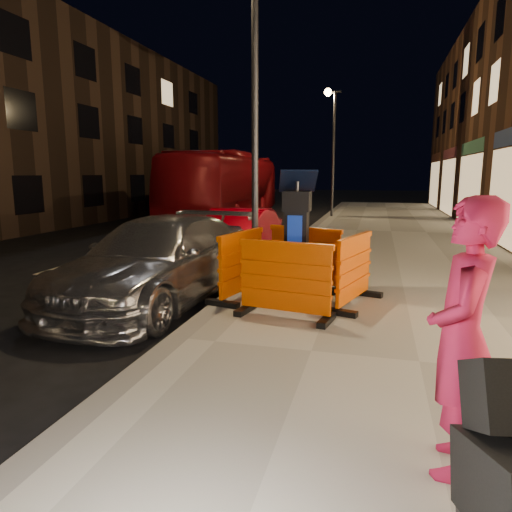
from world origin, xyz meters
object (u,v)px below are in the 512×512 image
(man, at_px, (462,338))
(car_silver, at_px, (161,301))
(parking_kiosk, at_px, (296,241))
(barrier_kerbside, at_px, (242,265))
(barrier_back, at_px, (305,257))
(barrier_bldgside, at_px, (354,270))
(barrier_front, at_px, (285,280))
(car_red, at_px, (236,263))
(bus_doubledecker, at_px, (227,220))

(man, bearing_deg, car_silver, -122.92)
(car_silver, height_order, man, man)
(parking_kiosk, height_order, barrier_kerbside, parking_kiosk)
(parking_kiosk, bearing_deg, man, -50.79)
(barrier_back, xyz_separation_m, man, (1.88, -5.06, 0.42))
(barrier_back, height_order, barrier_kerbside, same)
(parking_kiosk, distance_m, barrier_bldgside, 1.05)
(barrier_front, xyz_separation_m, car_red, (-2.18, 4.57, -0.72))
(barrier_front, distance_m, car_red, 5.11)
(car_silver, bearing_deg, bus_doubledecker, 108.03)
(parking_kiosk, relative_size, car_silver, 0.40)
(barrier_back, relative_size, man, 0.74)
(barrier_kerbside, xyz_separation_m, barrier_bldgside, (1.90, 0.00, 0.00))
(bus_doubledecker, bearing_deg, man, -69.24)
(barrier_back, relative_size, barrier_bldgside, 1.00)
(barrier_bldgside, relative_size, car_silver, 0.29)
(car_red, bearing_deg, man, -60.95)
(barrier_back, relative_size, car_red, 0.35)
(barrier_front, relative_size, car_red, 0.35)
(barrier_back, xyz_separation_m, barrier_bldgside, (0.95, -0.95, 0.00))
(bus_doubledecker, bearing_deg, parking_kiosk, -69.66)
(barrier_back, relative_size, bus_doubledecker, 0.12)
(barrier_kerbside, bearing_deg, barrier_back, -32.36)
(bus_doubledecker, bearing_deg, barrier_bldgside, -66.47)
(barrier_kerbside, xyz_separation_m, car_red, (-1.23, 3.62, -0.72))
(barrier_back, bearing_deg, man, -51.99)
(barrier_front, height_order, car_red, barrier_front)
(barrier_kerbside, height_order, man, man)
(car_silver, relative_size, car_red, 1.23)
(parking_kiosk, distance_m, bus_doubledecker, 15.44)
(bus_doubledecker, bearing_deg, car_silver, -78.62)
(barrier_kerbside, relative_size, barrier_bldgside, 1.00)
(parking_kiosk, xyz_separation_m, bus_doubledecker, (-5.95, 14.20, -1.17))
(barrier_back, relative_size, car_silver, 0.29)
(barrier_front, height_order, bus_doubledecker, bus_doubledecker)
(bus_doubledecker, distance_m, man, 19.94)
(barrier_front, height_order, car_silver, barrier_front)
(barrier_front, relative_size, barrier_bldgside, 1.00)
(barrier_back, bearing_deg, barrier_kerbside, -117.36)
(barrier_bldgside, distance_m, bus_doubledecker, 15.80)
(barrier_bldgside, height_order, car_silver, barrier_bldgside)
(parking_kiosk, distance_m, car_silver, 2.71)
(parking_kiosk, xyz_separation_m, car_red, (-2.18, 3.62, -1.17))
(car_silver, distance_m, bus_doubledecker, 14.74)
(car_silver, relative_size, bus_doubledecker, 0.44)
(barrier_front, height_order, barrier_back, same)
(barrier_back, distance_m, man, 5.41)
(barrier_back, bearing_deg, barrier_bldgside, -27.36)
(barrier_front, xyz_separation_m, man, (1.88, -3.16, 0.42))
(barrier_bldgside, bearing_deg, bus_doubledecker, 42.55)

